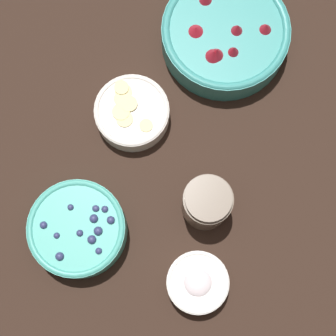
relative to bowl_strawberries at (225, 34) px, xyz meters
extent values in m
plane|color=black|center=(-0.25, 0.06, -0.04)|extent=(4.00, 4.00, 0.00)
cylinder|color=teal|center=(0.00, 0.00, -0.01)|extent=(0.25, 0.25, 0.06)
torus|color=teal|center=(0.00, 0.00, 0.02)|extent=(0.25, 0.25, 0.02)
cylinder|color=#B21928|center=(0.00, 0.00, 0.01)|extent=(0.20, 0.20, 0.02)
cone|color=#B21928|center=(0.00, 0.05, 0.03)|extent=(0.05, 0.05, 0.02)
cone|color=#B21928|center=(0.00, -0.02, 0.03)|extent=(0.04, 0.04, 0.03)
cone|color=#B21928|center=(-0.05, 0.03, 0.03)|extent=(0.05, 0.05, 0.03)
cone|color=#B21928|center=(-0.05, 0.02, 0.03)|extent=(0.04, 0.04, 0.03)
cone|color=#B21928|center=(-0.05, -0.01, 0.03)|extent=(0.03, 0.03, 0.03)
cone|color=#B21928|center=(0.00, -0.07, 0.03)|extent=(0.03, 0.03, 0.02)
cylinder|color=#47AD9E|center=(-0.37, 0.27, -0.01)|extent=(0.17, 0.17, 0.06)
torus|color=#47AD9E|center=(-0.37, 0.27, 0.02)|extent=(0.17, 0.17, 0.01)
cylinder|color=navy|center=(-0.37, 0.27, 0.01)|extent=(0.14, 0.14, 0.02)
sphere|color=navy|center=(-0.38, 0.26, 0.02)|extent=(0.01, 0.01, 0.01)
sphere|color=navy|center=(-0.37, 0.33, 0.02)|extent=(0.01, 0.01, 0.01)
sphere|color=navy|center=(-0.39, 0.30, 0.02)|extent=(0.01, 0.01, 0.01)
sphere|color=navy|center=(-0.34, 0.28, 0.02)|extent=(0.01, 0.01, 0.01)
sphere|color=navy|center=(-0.41, 0.23, 0.02)|extent=(0.01, 0.01, 0.01)
sphere|color=navy|center=(-0.40, 0.24, 0.02)|extent=(0.01, 0.01, 0.01)
sphere|color=navy|center=(-0.36, 0.21, 0.02)|extent=(0.01, 0.01, 0.01)
sphere|color=navy|center=(-0.42, 0.30, 0.02)|extent=(0.02, 0.02, 0.02)
sphere|color=navy|center=(-0.34, 0.24, 0.02)|extent=(0.01, 0.01, 0.01)
sphere|color=navy|center=(-0.34, 0.22, 0.02)|extent=(0.01, 0.01, 0.01)
sphere|color=navy|center=(-0.38, 0.23, 0.02)|extent=(0.02, 0.02, 0.02)
sphere|color=navy|center=(-0.36, 0.24, 0.02)|extent=(0.02, 0.02, 0.02)
sphere|color=navy|center=(-0.34, 0.24, 0.02)|extent=(0.01, 0.01, 0.01)
sphere|color=navy|center=(-0.39, 0.24, 0.02)|extent=(0.02, 0.02, 0.02)
cylinder|color=silver|center=(-0.15, 0.18, -0.02)|extent=(0.14, 0.14, 0.04)
torus|color=silver|center=(-0.15, 0.18, 0.00)|extent=(0.14, 0.14, 0.01)
cylinder|color=beige|center=(-0.15, 0.18, 0.00)|extent=(0.11, 0.11, 0.01)
cylinder|color=beige|center=(-0.13, 0.20, 0.01)|extent=(0.03, 0.03, 0.00)
cylinder|color=beige|center=(-0.11, 0.20, 0.01)|extent=(0.03, 0.03, 0.01)
cylinder|color=beige|center=(-0.14, 0.18, 0.01)|extent=(0.03, 0.03, 0.01)
cylinder|color=beige|center=(-0.18, 0.15, 0.01)|extent=(0.03, 0.03, 0.00)
cylinder|color=beige|center=(-0.17, 0.19, 0.01)|extent=(0.03, 0.03, 0.00)
cylinder|color=beige|center=(-0.12, 0.19, 0.01)|extent=(0.03, 0.03, 0.00)
cylinder|color=beige|center=(-0.16, 0.20, 0.01)|extent=(0.03, 0.03, 0.01)
cylinder|color=white|center=(-0.47, 0.06, -0.01)|extent=(0.11, 0.11, 0.05)
torus|color=white|center=(-0.47, 0.06, 0.01)|extent=(0.11, 0.11, 0.01)
cylinder|color=silver|center=(-0.47, 0.06, 0.00)|extent=(0.09, 0.09, 0.01)
ellipsoid|color=silver|center=(-0.47, 0.06, 0.01)|extent=(0.05, 0.05, 0.02)
cylinder|color=brown|center=(-0.33, 0.04, 0.01)|extent=(0.09, 0.09, 0.09)
cylinder|color=#3D2316|center=(-0.33, 0.04, 0.00)|extent=(0.07, 0.07, 0.07)
cylinder|color=brown|center=(-0.33, 0.04, 0.06)|extent=(0.08, 0.08, 0.01)
camera|label=1|loc=(-0.48, 0.11, 1.00)|focal=60.00mm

